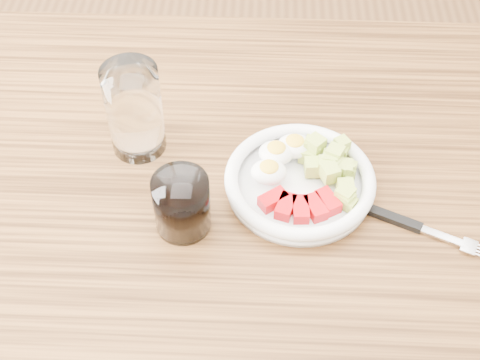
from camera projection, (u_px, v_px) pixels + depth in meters
name	position (u px, v px, depth m)	size (l,w,h in m)	color
dining_table	(246.00, 239.00, 1.06)	(1.50, 0.90, 0.77)	brown
bowl	(301.00, 178.00, 0.99)	(0.22, 0.22, 0.06)	white
fork	(406.00, 223.00, 0.95)	(0.21, 0.11, 0.01)	black
water_glass	(134.00, 110.00, 1.00)	(0.08, 0.08, 0.15)	white
coffee_glass	(182.00, 204.00, 0.92)	(0.08, 0.08, 0.09)	white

